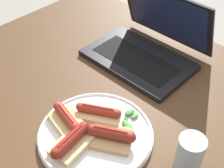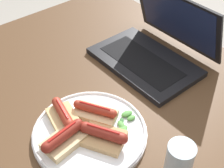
% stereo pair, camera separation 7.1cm
% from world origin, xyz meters
% --- Properties ---
extents(desk, '(1.08, 0.88, 0.75)m').
position_xyz_m(desk, '(0.00, 0.00, 0.68)').
color(desk, '#4C331E').
rests_on(desk, ground_plane).
extents(laptop, '(0.33, 0.27, 0.21)m').
position_xyz_m(laptop, '(-0.02, 0.21, 0.79)').
color(laptop, black).
rests_on(laptop, desk).
extents(plate, '(0.28, 0.28, 0.02)m').
position_xyz_m(plate, '(0.10, -0.13, 0.76)').
color(plate, silver).
rests_on(plate, desk).
extents(sausage_toast_left, '(0.12, 0.11, 0.04)m').
position_xyz_m(sausage_toast_left, '(0.14, -0.12, 0.78)').
color(sausage_toast_left, tan).
rests_on(sausage_toast_left, plate).
extents(sausage_toast_middle, '(0.08, 0.12, 0.05)m').
position_xyz_m(sausage_toast_middle, '(0.09, -0.20, 0.79)').
color(sausage_toast_middle, '#D6B784').
rests_on(sausage_toast_middle, plate).
extents(sausage_toast_right, '(0.12, 0.10, 0.04)m').
position_xyz_m(sausage_toast_right, '(0.07, -0.09, 0.78)').
color(sausage_toast_right, '#D6B784').
rests_on(sausage_toast_right, plate).
extents(sausage_toast_extra, '(0.11, 0.08, 0.04)m').
position_xyz_m(sausage_toast_extra, '(0.03, -0.16, 0.79)').
color(sausage_toast_extra, tan).
rests_on(sausage_toast_extra, plate).
extents(salad_pile, '(0.06, 0.08, 0.01)m').
position_xyz_m(salad_pile, '(0.13, -0.05, 0.77)').
color(salad_pile, '#4C8E3D').
rests_on(salad_pile, plate).
extents(drinking_glass, '(0.06, 0.06, 0.10)m').
position_xyz_m(drinking_glass, '(0.31, -0.05, 0.80)').
color(drinking_glass, silver).
rests_on(drinking_glass, desk).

